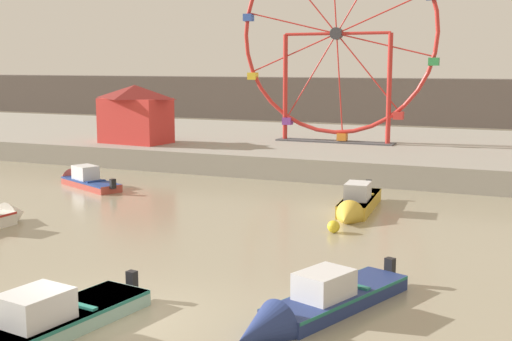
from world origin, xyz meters
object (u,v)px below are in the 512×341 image
at_px(carnival_booth_red_striped, 135,113).
at_px(mooring_buoy_orange, 334,227).
at_px(motorboat_seafoam, 16,334).
at_px(motorboat_mustard_yellow, 356,204).
at_px(motorboat_navy_blue, 313,306).
at_px(motorboat_faded_red, 82,180).
at_px(ferris_wheel_red_frame, 337,37).

relative_size(carnival_booth_red_striped, mooring_buoy_orange, 10.25).
distance_m(motorboat_seafoam, mooring_buoy_orange, 12.28).
bearing_deg(motorboat_mustard_yellow, mooring_buoy_orange, -3.56).
relative_size(motorboat_seafoam, carnival_booth_red_striped, 1.35).
bearing_deg(motorboat_seafoam, motorboat_mustard_yellow, 177.23).
bearing_deg(motorboat_navy_blue, mooring_buoy_orange, -146.98).
height_order(motorboat_faded_red, ferris_wheel_red_frame, ferris_wheel_red_frame).
bearing_deg(mooring_buoy_orange, carnival_booth_red_striped, 143.07).
xyz_separation_m(motorboat_faded_red, carnival_booth_red_striped, (-1.93, 7.69, 2.64)).
bearing_deg(mooring_buoy_orange, ferris_wheel_red_frame, 106.53).
bearing_deg(ferris_wheel_red_frame, motorboat_faded_red, -124.82).
height_order(motorboat_faded_red, carnival_booth_red_striped, carnival_booth_red_striped).
bearing_deg(ferris_wheel_red_frame, motorboat_mustard_yellow, -69.97).
relative_size(motorboat_faded_red, ferris_wheel_red_frame, 0.40).
bearing_deg(carnival_booth_red_striped, motorboat_faded_red, -70.21).
distance_m(motorboat_navy_blue, mooring_buoy_orange, 8.06).
height_order(motorboat_mustard_yellow, ferris_wheel_red_frame, ferris_wheel_red_frame).
distance_m(motorboat_navy_blue, motorboat_faded_red, 19.66).
distance_m(motorboat_mustard_yellow, mooring_buoy_orange, 3.32).
xyz_separation_m(motorboat_navy_blue, motorboat_mustard_yellow, (-1.92, 11.16, 0.07)).
relative_size(motorboat_seafoam, motorboat_faded_red, 1.22).
bearing_deg(motorboat_seafoam, ferris_wheel_red_frame, -167.51).
distance_m(motorboat_seafoam, carnival_booth_red_striped, 26.85).
height_order(ferris_wheel_red_frame, carnival_booth_red_striped, ferris_wheel_red_frame).
xyz_separation_m(motorboat_navy_blue, motorboat_faded_red, (-15.61, 11.95, -0.00)).
height_order(motorboat_seafoam, ferris_wheel_red_frame, ferris_wheel_red_frame).
height_order(motorboat_seafoam, motorboat_mustard_yellow, motorboat_mustard_yellow).
bearing_deg(motorboat_faded_red, carnival_booth_red_striped, -50.63).
relative_size(motorboat_mustard_yellow, motorboat_faded_red, 1.13).
height_order(ferris_wheel_red_frame, mooring_buoy_orange, ferris_wheel_red_frame).
distance_m(ferris_wheel_red_frame, mooring_buoy_orange, 18.86).
bearing_deg(motorboat_seafoam, motorboat_faded_red, -137.54).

